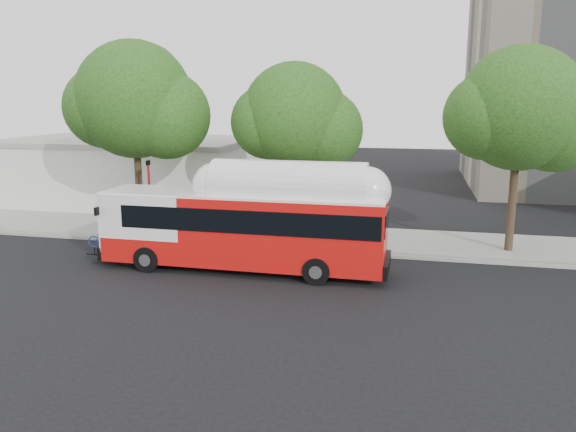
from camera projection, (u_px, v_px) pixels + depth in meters
name	position (u px, v px, depth m)	size (l,w,h in m)	color
ground	(287.00, 278.00, 21.92)	(120.00, 120.00, 0.00)	black
sidewalk	(316.00, 237.00, 28.11)	(60.00, 5.00, 0.15)	gray
curb_strip	(306.00, 251.00, 25.63)	(60.00, 0.30, 0.15)	gray
red_curb_segment	(243.00, 247.00, 26.28)	(10.00, 0.32, 0.16)	maroon
street_tree_left	(144.00, 104.00, 27.71)	(6.67, 5.80, 9.74)	#2D2116
street_tree_mid	(303.00, 120.00, 26.62)	(5.75, 5.00, 8.62)	#2D2116
street_tree_right	(530.00, 114.00, 24.19)	(6.21, 5.40, 9.18)	#2D2116
low_commercial_bldg	(131.00, 170.00, 37.86)	(16.20, 10.20, 4.25)	silver
transit_bus	(245.00, 229.00, 22.67)	(12.38, 2.75, 3.65)	red
signal_pole	(150.00, 200.00, 27.20)	(0.11, 0.38, 3.99)	#A7111B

